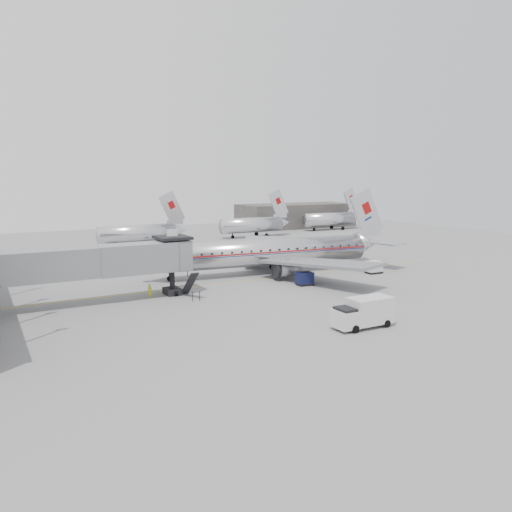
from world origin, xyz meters
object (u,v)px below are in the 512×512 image
(airliner, at_px, (272,252))
(baggage_cart_white, at_px, (374,267))
(service_van, at_px, (363,312))
(ramp_worker, at_px, (150,291))
(baggage_cart_navy, at_px, (305,278))

(airliner, height_order, baggage_cart_white, airliner)
(airliner, bearing_deg, service_van, -97.54)
(service_van, xyz_separation_m, ramp_worker, (-12.59, 19.00, -0.57))
(service_van, distance_m, ramp_worker, 22.80)
(service_van, relative_size, baggage_cart_white, 2.53)
(ramp_worker, bearing_deg, service_van, -77.69)
(airliner, relative_size, baggage_cart_white, 16.48)
(service_van, bearing_deg, baggage_cart_white, 46.73)
(baggage_cart_navy, bearing_deg, ramp_worker, 179.00)
(service_van, xyz_separation_m, baggage_cart_white, (17.70, 18.00, -0.46))
(airliner, bearing_deg, baggage_cart_white, -24.61)
(service_van, height_order, baggage_cart_white, service_van)
(airliner, height_order, ramp_worker, airliner)
(airliner, bearing_deg, ramp_worker, -156.18)
(ramp_worker, bearing_deg, baggage_cart_white, -23.12)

